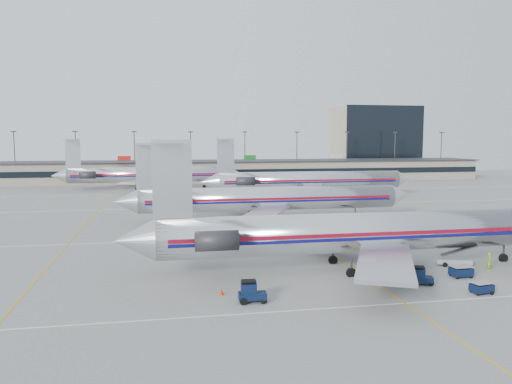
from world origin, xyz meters
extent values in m
plane|color=gray|center=(0.00, 0.00, 0.00)|extent=(260.00, 260.00, 0.00)
cube|color=silver|center=(0.00, 10.00, 0.01)|extent=(160.00, 0.15, 0.02)
cube|color=gray|center=(0.00, 98.00, 3.00)|extent=(160.00, 16.00, 6.00)
cube|color=black|center=(0.00, 89.90, 3.20)|extent=(160.00, 0.20, 1.60)
cube|color=#2D2D30|center=(0.00, 98.00, 6.10)|extent=(162.00, 17.00, 0.30)
cylinder|color=#38383D|center=(-63.00, 112.00, 7.50)|extent=(0.30, 0.30, 15.00)
cube|color=#2D2D30|center=(-63.00, 112.00, 15.10)|extent=(1.60, 0.40, 0.35)
cylinder|color=#38383D|center=(-45.00, 112.00, 7.50)|extent=(0.30, 0.30, 15.00)
cube|color=#2D2D30|center=(-45.00, 112.00, 15.10)|extent=(1.60, 0.40, 0.35)
cylinder|color=#38383D|center=(-27.00, 112.00, 7.50)|extent=(0.30, 0.30, 15.00)
cube|color=#2D2D30|center=(-27.00, 112.00, 15.10)|extent=(1.60, 0.40, 0.35)
cylinder|color=#38383D|center=(-9.00, 112.00, 7.50)|extent=(0.30, 0.30, 15.00)
cube|color=#2D2D30|center=(-9.00, 112.00, 15.10)|extent=(1.60, 0.40, 0.35)
cylinder|color=#38383D|center=(9.00, 112.00, 7.50)|extent=(0.30, 0.30, 15.00)
cube|color=#2D2D30|center=(9.00, 112.00, 15.10)|extent=(1.60, 0.40, 0.35)
cylinder|color=#38383D|center=(27.00, 112.00, 7.50)|extent=(0.30, 0.30, 15.00)
cube|color=#2D2D30|center=(27.00, 112.00, 15.10)|extent=(1.60, 0.40, 0.35)
cylinder|color=#38383D|center=(45.00, 112.00, 7.50)|extent=(0.30, 0.30, 15.00)
cube|color=#2D2D30|center=(45.00, 112.00, 15.10)|extent=(1.60, 0.40, 0.35)
cylinder|color=#38383D|center=(63.00, 112.00, 7.50)|extent=(0.30, 0.30, 15.00)
cube|color=#2D2D30|center=(63.00, 112.00, 15.10)|extent=(1.60, 0.40, 0.35)
cylinder|color=#38383D|center=(81.00, 112.00, 7.50)|extent=(0.30, 0.30, 15.00)
cube|color=#2D2D30|center=(81.00, 112.00, 15.10)|extent=(1.60, 0.40, 0.35)
cube|color=tan|center=(62.00, 128.00, 12.50)|extent=(30.00, 20.00, 25.00)
cylinder|color=silver|center=(1.83, -7.52, 3.69)|extent=(42.14, 3.90, 3.90)
cone|color=silver|center=(-21.14, -7.52, 3.69)|extent=(3.79, 3.90, 3.90)
cube|color=maroon|center=(1.83, -9.48, 3.84)|extent=(40.03, 0.05, 0.37)
cube|color=#0C0C57|center=(1.83, -9.48, 3.42)|extent=(40.03, 0.05, 0.29)
cube|color=silver|center=(-0.28, -0.14, 2.63)|extent=(9.80, 14.28, 0.34)
cube|color=silver|center=(-0.28, -14.89, 2.63)|extent=(9.80, 14.28, 0.34)
cube|color=silver|center=(-17.66, -7.52, 9.22)|extent=(3.58, 0.26, 7.16)
cube|color=silver|center=(-17.98, -7.52, 12.59)|extent=(2.53, 11.06, 0.19)
cylinder|color=#2D2D30|center=(-13.97, -4.52, 4.00)|extent=(3.79, 1.79, 1.79)
cylinder|color=#2D2D30|center=(-13.97, -10.52, 4.00)|extent=(3.79, 1.79, 1.79)
cylinder|color=#2D2D30|center=(16.57, -7.52, 0.87)|extent=(0.21, 0.21, 1.74)
cylinder|color=#2D2D30|center=(-1.33, -10.05, 0.87)|extent=(0.21, 0.21, 1.74)
cylinder|color=#2D2D30|center=(-1.33, -4.99, 0.87)|extent=(0.21, 0.21, 1.74)
cylinder|color=black|center=(16.57, -7.52, 0.37)|extent=(0.95, 0.32, 0.95)
cylinder|color=silver|center=(-1.92, 22.64, 3.53)|extent=(40.40, 3.74, 3.74)
cone|color=silver|center=(19.89, 22.64, 3.53)|extent=(3.23, 3.74, 3.74)
cone|color=silver|center=(-23.94, 22.64, 3.53)|extent=(3.64, 3.74, 3.74)
cube|color=maroon|center=(-1.92, 20.76, 3.69)|extent=(38.38, 0.05, 0.35)
cube|color=#0C0C57|center=(-1.92, 20.76, 3.28)|extent=(38.38, 0.05, 0.28)
cube|color=silver|center=(-3.94, 29.70, 2.52)|extent=(9.39, 13.69, 0.32)
cube|color=silver|center=(-3.94, 15.57, 2.52)|extent=(9.39, 13.69, 0.32)
cube|color=silver|center=(-20.61, 22.64, 8.84)|extent=(3.43, 0.25, 6.87)
cube|color=silver|center=(-20.91, 22.64, 12.07)|extent=(2.42, 10.60, 0.18)
cylinder|color=#2D2D30|center=(-17.07, 25.51, 3.84)|extent=(3.64, 1.72, 1.72)
cylinder|color=#2D2D30|center=(-17.07, 19.76, 3.84)|extent=(3.64, 1.72, 1.72)
cylinder|color=#2D2D30|center=(12.22, 22.64, 0.83)|extent=(0.20, 0.20, 1.67)
cylinder|color=#2D2D30|center=(-4.95, 20.21, 0.83)|extent=(0.20, 0.20, 1.67)
cylinder|color=#2D2D30|center=(-4.95, 25.06, 0.83)|extent=(0.20, 0.20, 1.67)
cylinder|color=black|center=(12.22, 22.64, 0.35)|extent=(0.91, 0.30, 0.91)
cylinder|color=silver|center=(13.52, 51.90, 3.74)|extent=(40.60, 3.95, 3.95)
cone|color=silver|center=(35.53, 51.90, 3.74)|extent=(3.42, 3.95, 3.95)
cone|color=silver|center=(-8.70, 51.90, 3.74)|extent=(3.85, 3.95, 3.95)
cube|color=maroon|center=(13.52, 49.91, 3.90)|extent=(38.57, 0.05, 0.37)
cube|color=#0C0C57|center=(13.52, 49.91, 3.47)|extent=(38.57, 0.05, 0.30)
cube|color=silver|center=(11.39, 59.37, 2.67)|extent=(9.94, 14.48, 0.34)
cube|color=silver|center=(11.39, 44.42, 2.67)|extent=(9.94, 14.48, 0.34)
cube|color=silver|center=(-5.17, 51.90, 9.35)|extent=(3.63, 0.27, 7.27)
cube|color=silver|center=(-5.49, 51.90, 12.77)|extent=(2.56, 11.22, 0.19)
cylinder|color=#2D2D30|center=(-1.43, 54.94, 4.06)|extent=(3.85, 1.82, 1.82)
cylinder|color=#2D2D30|center=(-1.43, 48.85, 4.06)|extent=(3.85, 1.82, 1.82)
cylinder|color=#2D2D30|center=(27.41, 51.90, 0.88)|extent=(0.21, 0.21, 1.76)
cylinder|color=#2D2D30|center=(10.32, 49.33, 0.88)|extent=(0.21, 0.21, 1.76)
cylinder|color=#2D2D30|center=(10.32, 54.46, 0.88)|extent=(0.21, 0.21, 1.76)
cylinder|color=black|center=(27.41, 51.90, 0.37)|extent=(0.96, 0.32, 0.96)
cylinder|color=silver|center=(-21.51, 76.95, 3.72)|extent=(40.36, 3.93, 3.93)
cone|color=silver|center=(0.38, 76.95, 3.72)|extent=(3.40, 3.93, 3.93)
cone|color=silver|center=(-43.60, 76.95, 3.72)|extent=(3.82, 3.93, 3.93)
cube|color=maroon|center=(-21.51, 74.97, 3.88)|extent=(38.35, 0.05, 0.37)
cube|color=#0C0C57|center=(-21.51, 74.97, 3.45)|extent=(38.35, 0.05, 0.30)
cube|color=silver|center=(-23.63, 84.38, 2.66)|extent=(9.88, 14.40, 0.34)
cube|color=silver|center=(-23.63, 69.51, 2.66)|extent=(9.88, 14.40, 0.34)
cube|color=silver|center=(-40.09, 76.95, 9.29)|extent=(3.61, 0.27, 7.22)
cube|color=silver|center=(-40.41, 76.95, 12.69)|extent=(2.55, 11.15, 0.19)
cylinder|color=#2D2D30|center=(-36.38, 79.97, 4.04)|extent=(3.82, 1.81, 1.81)
cylinder|color=#2D2D30|center=(-36.38, 73.92, 4.04)|extent=(3.82, 1.81, 1.81)
cylinder|color=#2D2D30|center=(-7.70, 76.95, 0.88)|extent=(0.21, 0.21, 1.75)
cylinder|color=#2D2D30|center=(-24.69, 74.40, 0.88)|extent=(0.21, 0.21, 1.75)
cylinder|color=#2D2D30|center=(-24.69, 79.49, 0.88)|extent=(0.21, 0.21, 1.75)
cylinder|color=black|center=(-7.70, 76.95, 0.37)|extent=(0.96, 0.32, 0.96)
cube|color=black|center=(-11.74, -15.57, 0.55)|extent=(2.27, 1.24, 0.50)
cube|color=black|center=(-12.04, -15.57, 1.15)|extent=(1.26, 1.08, 0.90)
cube|color=black|center=(-12.04, -15.57, 1.75)|extent=(1.21, 1.02, 0.08)
cylinder|color=black|center=(-10.94, -15.07, 0.28)|extent=(0.56, 0.18, 0.56)
cylinder|color=black|center=(-10.94, -16.07, 0.28)|extent=(0.56, 0.18, 0.56)
cylinder|color=black|center=(-12.54, -15.07, 0.28)|extent=(0.56, 0.18, 0.56)
cylinder|color=black|center=(-12.54, -16.07, 0.28)|extent=(0.56, 0.18, 0.56)
cube|color=black|center=(3.74, -13.64, 0.51)|extent=(2.27, 1.62, 0.47)
cube|color=black|center=(3.46, -13.64, 1.07)|extent=(1.35, 1.24, 0.84)
cube|color=black|center=(3.46, -13.64, 1.63)|extent=(1.30, 1.18, 0.07)
cylinder|color=black|center=(4.48, -13.18, 0.26)|extent=(0.52, 0.17, 0.52)
cylinder|color=black|center=(4.48, -14.11, 0.26)|extent=(0.52, 0.17, 0.52)
cylinder|color=black|center=(2.99, -13.18, 0.26)|extent=(0.52, 0.17, 0.52)
cylinder|color=black|center=(2.99, -14.11, 0.26)|extent=(0.52, 0.17, 0.52)
cube|color=black|center=(7.46, -16.88, 0.49)|extent=(1.86, 1.41, 0.63)
cube|color=gray|center=(7.46, -16.88, 0.94)|extent=(1.86, 1.41, 0.05)
cylinder|color=black|center=(8.09, -16.39, 0.16)|extent=(0.32, 0.13, 0.32)
cylinder|color=black|center=(8.09, -17.37, 0.16)|extent=(0.32, 0.13, 0.32)
cylinder|color=black|center=(6.84, -16.39, 0.16)|extent=(0.32, 0.13, 0.32)
cylinder|color=black|center=(6.84, -17.37, 0.16)|extent=(0.32, 0.13, 0.32)
cube|color=black|center=(8.66, -12.11, 0.55)|extent=(1.93, 1.36, 0.70)
cube|color=gray|center=(8.66, -12.11, 1.04)|extent=(1.93, 1.36, 0.06)
cylinder|color=black|center=(9.36, -11.56, 0.18)|extent=(0.36, 0.14, 0.36)
cylinder|color=black|center=(9.36, -12.66, 0.18)|extent=(0.36, 0.14, 0.36)
cylinder|color=black|center=(7.97, -11.56, 0.18)|extent=(0.36, 0.14, 0.36)
cylinder|color=black|center=(7.97, -12.66, 0.18)|extent=(0.36, 0.14, 0.36)
cube|color=gray|center=(10.52, -7.95, 0.43)|extent=(3.67, 2.24, 0.48)
cube|color=#2D2D30|center=(11.09, -7.95, 1.54)|extent=(3.60, 1.89, 1.24)
cylinder|color=black|center=(11.77, -7.42, 0.24)|extent=(0.48, 0.15, 0.48)
cylinder|color=black|center=(11.77, -8.48, 0.24)|extent=(0.48, 0.15, 0.48)
cylinder|color=black|center=(9.27, -7.42, 0.24)|extent=(0.48, 0.15, 0.48)
cylinder|color=black|center=(9.27, -8.48, 0.24)|extent=(0.48, 0.15, 0.48)
imported|color=#95C812|center=(12.77, -10.51, 0.88)|extent=(0.73, 0.76, 1.75)
imported|color=#96E115|center=(4.68, -8.07, 0.92)|extent=(1.04, 0.90, 1.84)
cone|color=red|center=(-13.92, -13.24, 0.28)|extent=(0.49, 0.49, 0.57)
camera|label=1|loc=(-18.59, -53.12, 12.86)|focal=35.00mm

